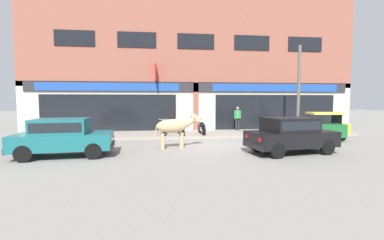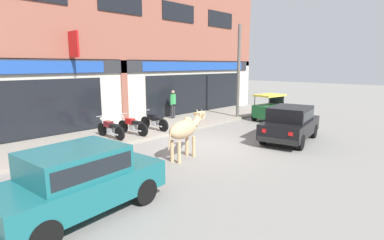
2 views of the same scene
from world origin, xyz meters
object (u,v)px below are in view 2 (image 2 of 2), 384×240
at_px(auto_rickshaw, 270,109).
at_px(motorcycle_2, 154,122).
at_px(car_0, 290,122).
at_px(cow, 185,129).
at_px(motorcycle_0, 110,129).
at_px(pedestrian, 173,101).
at_px(utility_pole, 239,72).
at_px(motorcycle_1, 132,126).
at_px(car_1, 78,178).

xyz_separation_m(auto_rickshaw, motorcycle_2, (-6.39, 2.52, -0.14)).
bearing_deg(auto_rickshaw, car_0, -141.09).
relative_size(cow, motorcycle_0, 1.18).
height_order(car_0, pedestrian, pedestrian).
xyz_separation_m(auto_rickshaw, pedestrian, (-3.69, 4.09, 0.45)).
height_order(car_0, utility_pole, utility_pole).
relative_size(motorcycle_0, motorcycle_1, 1.00).
height_order(car_0, auto_rickshaw, auto_rickshaw).
xyz_separation_m(motorcycle_0, motorcycle_2, (2.29, -0.05, 0.00)).
xyz_separation_m(motorcycle_2, pedestrian, (2.70, 1.57, 0.60)).
height_order(cow, car_0, cow).
bearing_deg(pedestrian, car_1, -143.31).
relative_size(auto_rickshaw, motorcycle_0, 1.14).
xyz_separation_m(car_0, motorcycle_1, (-4.09, 5.32, -0.30)).
relative_size(car_1, motorcycle_2, 2.05).
bearing_deg(utility_pole, car_1, -160.23).
xyz_separation_m(pedestrian, utility_pole, (3.01, -2.33, 1.65)).
bearing_deg(pedestrian, motorcycle_1, -157.42).
bearing_deg(car_1, motorcycle_2, 39.24).
bearing_deg(car_1, utility_pole, 19.77).
relative_size(auto_rickshaw, pedestrian, 1.29).
bearing_deg(pedestrian, utility_pole, -37.73).
bearing_deg(auto_rickshaw, car_1, -168.73).
height_order(auto_rickshaw, motorcycle_2, auto_rickshaw).
bearing_deg(motorcycle_1, car_1, -134.57).
distance_m(cow, car_1, 4.45).
distance_m(car_0, utility_pole, 5.81).
distance_m(car_0, motorcycle_2, 6.10).
distance_m(car_1, auto_rickshaw, 12.77).
relative_size(motorcycle_2, pedestrian, 1.13).
bearing_deg(cow, utility_pole, 22.46).
bearing_deg(pedestrian, cow, -129.81).
distance_m(car_0, auto_rickshaw, 4.60).
relative_size(motorcycle_0, pedestrian, 1.13).
distance_m(cow, motorcycle_1, 3.87).
distance_m(auto_rickshaw, motorcycle_1, 8.05).
xyz_separation_m(motorcycle_2, utility_pole, (5.71, -0.75, 2.24)).
bearing_deg(cow, motorcycle_1, 81.59).
bearing_deg(utility_pole, pedestrian, 142.27).
bearing_deg(utility_pole, motorcycle_0, 174.29).
height_order(motorcycle_1, pedestrian, pedestrian).
height_order(motorcycle_0, pedestrian, pedestrian).
distance_m(auto_rickshaw, utility_pole, 2.82).
height_order(cow, motorcycle_1, cow).
bearing_deg(cow, car_0, -18.18).
height_order(car_0, motorcycle_0, car_0).
relative_size(cow, utility_pole, 0.41).
height_order(auto_rickshaw, motorcycle_0, auto_rickshaw).
bearing_deg(pedestrian, motorcycle_0, -163.00).
bearing_deg(car_0, utility_pole, 58.07).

